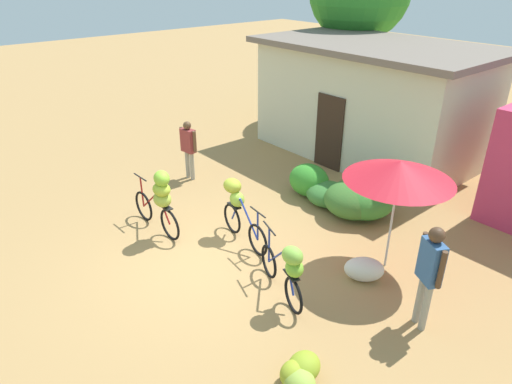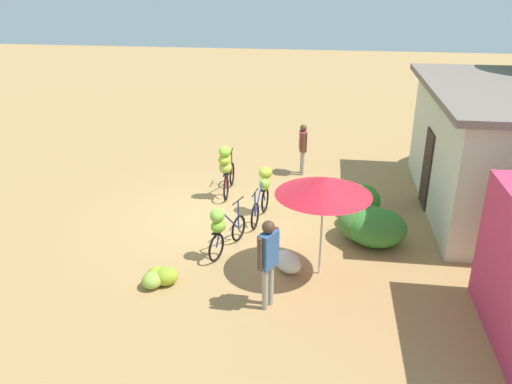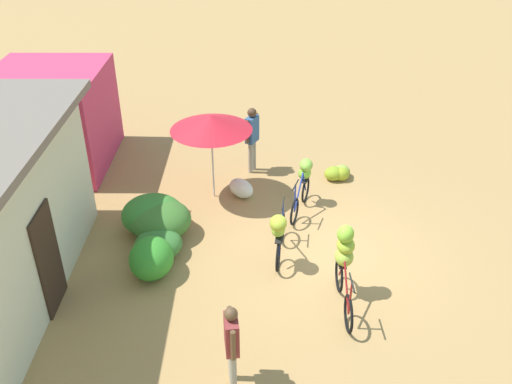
% 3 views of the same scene
% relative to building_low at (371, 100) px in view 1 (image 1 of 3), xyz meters
% --- Properties ---
extents(ground_plane, '(60.00, 60.00, 0.00)m').
position_rel_building_low_xyz_m(ground_plane, '(1.50, -6.71, -1.60)').
color(ground_plane, '#A9814D').
extents(building_low, '(6.45, 3.84, 3.16)m').
position_rel_building_low_xyz_m(building_low, '(0.00, 0.00, 0.00)').
color(building_low, beige).
rests_on(building_low, ground).
extents(hedge_bush_front_left, '(1.02, 0.86, 0.78)m').
position_rel_building_low_xyz_m(hedge_bush_front_left, '(0.84, -3.30, -1.21)').
color(hedge_bush_front_left, '#358C2A').
rests_on(hedge_bush_front_left, ground).
extents(hedge_bush_front_right, '(0.99, 0.97, 0.53)m').
position_rel_building_low_xyz_m(hedge_bush_front_right, '(1.47, -3.32, -1.33)').
color(hedge_bush_front_right, '#377130').
rests_on(hedge_bush_front_right, ground).
extents(hedge_bush_mid, '(1.27, 1.33, 0.78)m').
position_rel_building_low_xyz_m(hedge_bush_mid, '(2.17, -3.27, -1.21)').
color(hedge_bush_mid, '#3B6E2B').
rests_on(hedge_bush_mid, ground).
extents(hedge_bush_by_door, '(1.25, 1.35, 0.81)m').
position_rel_building_low_xyz_m(hedge_bush_by_door, '(2.35, -3.08, -1.19)').
color(hedge_bush_by_door, '#387F2F').
rests_on(hedge_bush_by_door, ground).
extents(market_umbrella, '(1.88, 1.88, 2.11)m').
position_rel_building_low_xyz_m(market_umbrella, '(3.79, -4.30, 0.33)').
color(market_umbrella, beige).
rests_on(market_umbrella, ground).
extents(bicycle_leftmost, '(1.72, 0.39, 1.49)m').
position_rel_building_low_xyz_m(bicycle_leftmost, '(0.18, -6.91, -0.73)').
color(bicycle_leftmost, black).
rests_on(bicycle_leftmost, ground).
extents(bicycle_near_pile, '(1.61, 0.38, 1.23)m').
position_rel_building_low_xyz_m(bicycle_near_pile, '(1.26, -5.78, -0.86)').
color(bicycle_near_pile, black).
rests_on(bicycle_near_pile, ground).
extents(bicycle_center_loaded, '(1.55, 0.60, 1.16)m').
position_rel_building_low_xyz_m(bicycle_center_loaded, '(3.34, -6.40, -0.92)').
color(bicycle_center_loaded, black).
rests_on(bicycle_center_loaded, ground).
extents(banana_pile_on_ground, '(0.68, 0.77, 0.35)m').
position_rel_building_low_xyz_m(banana_pile_on_ground, '(4.65, -7.41, -1.43)').
color(banana_pile_on_ground, '#93AF40').
rests_on(banana_pile_on_ground, ground).
extents(produce_sack, '(0.81, 0.80, 0.44)m').
position_rel_building_low_xyz_m(produce_sack, '(3.80, -4.96, -1.38)').
color(produce_sack, silver).
rests_on(produce_sack, ground).
extents(person_vendor, '(0.52, 0.37, 1.76)m').
position_rel_building_low_xyz_m(person_vendor, '(5.07, -5.21, -0.51)').
color(person_vendor, gray).
rests_on(person_vendor, ground).
extents(person_bystander, '(0.58, 0.25, 1.55)m').
position_rel_building_low_xyz_m(person_bystander, '(-1.81, -4.97, -0.66)').
color(person_bystander, gray).
rests_on(person_bystander, ground).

